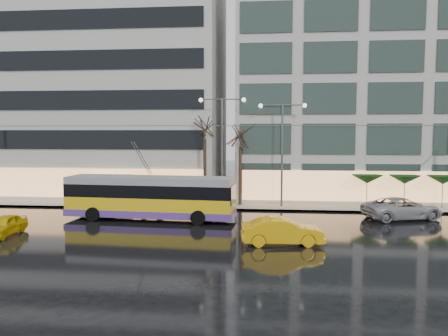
# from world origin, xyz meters

# --- Properties ---
(ground) EXTENTS (140.00, 140.00, 0.00)m
(ground) POSITION_xyz_m (0.00, 0.00, 0.00)
(ground) COLOR black
(ground) RESTS_ON ground
(sidewalk) EXTENTS (80.00, 10.00, 0.15)m
(sidewalk) POSITION_xyz_m (2.00, 14.00, 0.07)
(sidewalk) COLOR gray
(sidewalk) RESTS_ON ground
(kerb) EXTENTS (80.00, 0.10, 0.15)m
(kerb) POSITION_xyz_m (2.00, 9.05, 0.07)
(kerb) COLOR slate
(kerb) RESTS_ON ground
(building_left) EXTENTS (34.00, 14.00, 22.00)m
(building_left) POSITION_xyz_m (-16.00, 19.00, 11.15)
(building_left) COLOR #B8B6B0
(building_left) RESTS_ON sidewalk
(building_right) EXTENTS (32.00, 14.00, 25.00)m
(building_right) POSITION_xyz_m (19.00, 19.00, 12.65)
(building_right) COLOR #B8B6B0
(building_right) RESTS_ON sidewalk
(trolleybus) EXTENTS (12.36, 5.16, 5.66)m
(trolleybus) POSITION_xyz_m (-2.65, 4.90, 1.53)
(trolleybus) COLOR yellow
(trolleybus) RESTS_ON ground
(catenary) EXTENTS (42.24, 5.12, 7.00)m
(catenary) POSITION_xyz_m (1.00, 7.94, 4.25)
(catenary) COLOR #595B60
(catenary) RESTS_ON ground
(bus_shelter) EXTENTS (4.20, 1.60, 2.51)m
(bus_shelter) POSITION_xyz_m (-8.38, 10.69, 1.96)
(bus_shelter) COLOR #595B60
(bus_shelter) RESTS_ON sidewalk
(street_lamp_near) EXTENTS (3.96, 0.36, 9.03)m
(street_lamp_near) POSITION_xyz_m (2.00, 10.80, 5.99)
(street_lamp_near) COLOR #595B60
(street_lamp_near) RESTS_ON sidewalk
(street_lamp_far) EXTENTS (3.96, 0.36, 8.53)m
(street_lamp_far) POSITION_xyz_m (7.00, 10.80, 5.71)
(street_lamp_far) COLOR #595B60
(street_lamp_far) RESTS_ON sidewalk
(tree_a) EXTENTS (3.20, 3.20, 8.40)m
(tree_a) POSITION_xyz_m (0.50, 11.00, 7.09)
(tree_a) COLOR black
(tree_a) RESTS_ON sidewalk
(tree_b) EXTENTS (3.20, 3.20, 7.70)m
(tree_b) POSITION_xyz_m (3.50, 11.20, 6.40)
(tree_b) COLOR black
(tree_b) RESTS_ON sidewalk
(parasol_a) EXTENTS (2.50, 2.50, 2.65)m
(parasol_a) POSITION_xyz_m (14.00, 11.00, 2.45)
(parasol_a) COLOR #595B60
(parasol_a) RESTS_ON sidewalk
(parasol_b) EXTENTS (2.50, 2.50, 2.65)m
(parasol_b) POSITION_xyz_m (17.00, 11.00, 2.45)
(parasol_b) COLOR #595B60
(parasol_b) RESTS_ON sidewalk
(parasol_c) EXTENTS (2.50, 2.50, 2.65)m
(parasol_c) POSITION_xyz_m (20.00, 11.00, 2.45)
(parasol_c) COLOR #595B60
(parasol_c) RESTS_ON sidewalk
(taxi_a) EXTENTS (1.56, 3.76, 1.27)m
(taxi_a) POSITION_xyz_m (-10.38, -0.75, 0.64)
(taxi_a) COLOR yellow
(taxi_a) RESTS_ON ground
(taxi_b) EXTENTS (4.78, 2.06, 1.53)m
(taxi_b) POSITION_xyz_m (6.59, -1.23, 0.77)
(taxi_b) COLOR #F9B50D
(taxi_b) RESTS_ON ground
(sedan_silver) EXTENTS (6.20, 4.10, 1.58)m
(sedan_silver) POSITION_xyz_m (15.59, 6.78, 0.79)
(sedan_silver) COLOR #A2A2A6
(sedan_silver) RESTS_ON ground
(pedestrian_a) EXTENTS (0.97, 0.99, 2.19)m
(pedestrian_a) POSITION_xyz_m (-4.98, 11.32, 1.60)
(pedestrian_a) COLOR black
(pedestrian_a) RESTS_ON sidewalk
(pedestrian_b) EXTENTS (0.95, 0.76, 1.89)m
(pedestrian_b) POSITION_xyz_m (-3.28, 10.03, 1.10)
(pedestrian_b) COLOR black
(pedestrian_b) RESTS_ON sidewalk
(pedestrian_c) EXTENTS (1.36, 1.24, 2.11)m
(pedestrian_c) POSITION_xyz_m (-8.14, 9.40, 1.27)
(pedestrian_c) COLOR black
(pedestrian_c) RESTS_ON sidewalk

